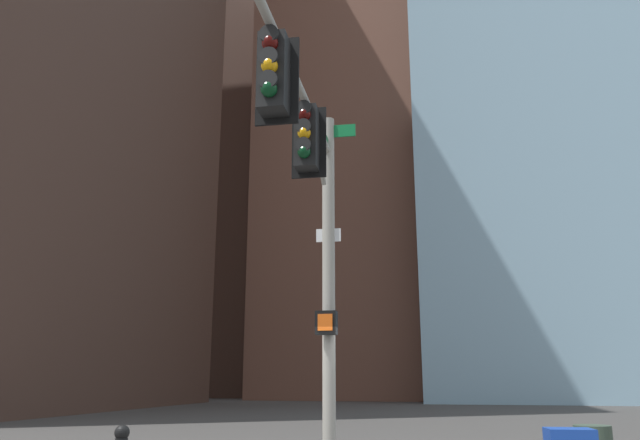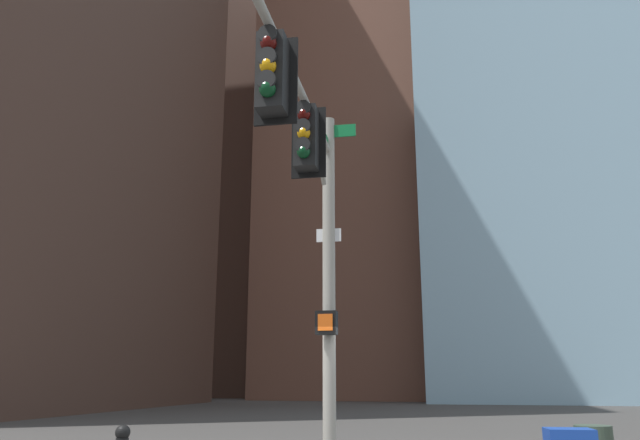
{
  "view_description": "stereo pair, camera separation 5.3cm",
  "coord_description": "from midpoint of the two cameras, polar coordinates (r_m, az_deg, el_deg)",
  "views": [
    {
      "loc": [
        -10.97,
        -2.58,
        1.66
      ],
      "look_at": [
        -1.23,
        -0.39,
        4.24
      ],
      "focal_mm": 34.41,
      "sensor_mm": 36.0,
      "label": 1
    },
    {
      "loc": [
        -10.95,
        -2.64,
        1.66
      ],
      "look_at": [
        -1.23,
        -0.39,
        4.24
      ],
      "focal_mm": 34.41,
      "sensor_mm": 36.0,
      "label": 2
    }
  ],
  "objects": [
    {
      "name": "signal_pole_assembly",
      "position": [
        9.69,
        -0.57,
        1.7
      ],
      "size": [
        5.95,
        1.05,
        6.45
      ],
      "rotation": [
        0.0,
        0.0,
        3.19
      ],
      "color": "#9E998C",
      "rests_on": "ground_plane"
    },
    {
      "name": "building_glass_tower",
      "position": [
        68.43,
        22.74,
        18.3
      ],
      "size": [
        30.21,
        30.39,
        74.87
      ],
      "primitive_type": "cube",
      "color": "#8CB2C6",
      "rests_on": "ground_plane"
    },
    {
      "name": "building_brick_midblock",
      "position": [
        67.22,
        -4.1,
        2.98
      ],
      "size": [
        22.57,
        16.04,
        43.53
      ],
      "primitive_type": "cube",
      "color": "#4C3328",
      "rests_on": "ground_plane"
    },
    {
      "name": "building_brick_farside",
      "position": [
        58.49,
        5.14,
        2.42
      ],
      "size": [
        19.42,
        17.88,
        37.18
      ],
      "primitive_type": "cube",
      "color": "brown",
      "rests_on": "ground_plane"
    }
  ]
}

